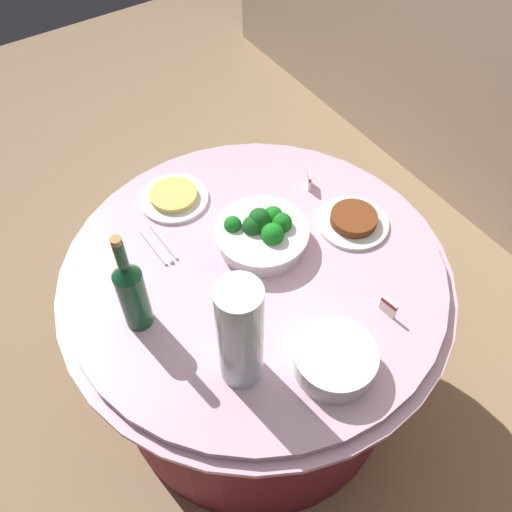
{
  "coord_description": "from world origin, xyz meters",
  "views": [
    {
      "loc": [
        0.81,
        -0.54,
        2.0
      ],
      "look_at": [
        0.0,
        0.0,
        0.79
      ],
      "focal_mm": 38.5,
      "sensor_mm": 36.0,
      "label": 1
    }
  ],
  "objects_px": {
    "broccoli_bowl": "(262,233)",
    "label_placard_mid": "(309,179)",
    "food_plate_stir_fry": "(353,221)",
    "serving_tongs": "(160,246)",
    "wine_bottle": "(132,292)",
    "plate_stack": "(335,360)",
    "label_placard_front": "(388,307)",
    "food_plate_noodles": "(174,197)",
    "decorative_fruit_vase": "(240,339)"
  },
  "relations": [
    {
      "from": "plate_stack",
      "to": "decorative_fruit_vase",
      "type": "xyz_separation_m",
      "value": [
        -0.12,
        -0.2,
        0.11
      ]
    },
    {
      "from": "broccoli_bowl",
      "to": "label_placard_front",
      "type": "height_order",
      "value": "broccoli_bowl"
    },
    {
      "from": "food_plate_stir_fry",
      "to": "food_plate_noodles",
      "type": "xyz_separation_m",
      "value": [
        -0.4,
        -0.41,
        -0.0
      ]
    },
    {
      "from": "label_placard_front",
      "to": "label_placard_mid",
      "type": "height_order",
      "value": "same"
    },
    {
      "from": "food_plate_noodles",
      "to": "label_placard_front",
      "type": "distance_m",
      "value": 0.75
    },
    {
      "from": "wine_bottle",
      "to": "label_placard_front",
      "type": "distance_m",
      "value": 0.67
    },
    {
      "from": "plate_stack",
      "to": "serving_tongs",
      "type": "distance_m",
      "value": 0.62
    },
    {
      "from": "serving_tongs",
      "to": "food_plate_stir_fry",
      "type": "relative_size",
      "value": 0.76
    },
    {
      "from": "label_placard_front",
      "to": "decorative_fruit_vase",
      "type": "bearing_deg",
      "value": -100.36
    },
    {
      "from": "broccoli_bowl",
      "to": "label_placard_mid",
      "type": "relative_size",
      "value": 5.09
    },
    {
      "from": "serving_tongs",
      "to": "label_placard_mid",
      "type": "relative_size",
      "value": 3.04
    },
    {
      "from": "decorative_fruit_vase",
      "to": "label_placard_mid",
      "type": "distance_m",
      "value": 0.7
    },
    {
      "from": "decorative_fruit_vase",
      "to": "label_placard_mid",
      "type": "bearing_deg",
      "value": 128.92
    },
    {
      "from": "plate_stack",
      "to": "label_placard_front",
      "type": "distance_m",
      "value": 0.23
    },
    {
      "from": "food_plate_stir_fry",
      "to": "food_plate_noodles",
      "type": "relative_size",
      "value": 1.0
    },
    {
      "from": "broccoli_bowl",
      "to": "food_plate_noodles",
      "type": "relative_size",
      "value": 1.27
    },
    {
      "from": "wine_bottle",
      "to": "label_placard_front",
      "type": "relative_size",
      "value": 6.11
    },
    {
      "from": "label_placard_mid",
      "to": "broccoli_bowl",
      "type": "bearing_deg",
      "value": -65.82
    },
    {
      "from": "food_plate_stir_fry",
      "to": "wine_bottle",
      "type": "bearing_deg",
      "value": -94.0
    },
    {
      "from": "decorative_fruit_vase",
      "to": "serving_tongs",
      "type": "height_order",
      "value": "decorative_fruit_vase"
    },
    {
      "from": "label_placard_mid",
      "to": "serving_tongs",
      "type": "bearing_deg",
      "value": -93.95
    },
    {
      "from": "broccoli_bowl",
      "to": "decorative_fruit_vase",
      "type": "xyz_separation_m",
      "value": [
        0.32,
        -0.28,
        0.11
      ]
    },
    {
      "from": "decorative_fruit_vase",
      "to": "serving_tongs",
      "type": "distance_m",
      "value": 0.49
    },
    {
      "from": "serving_tongs",
      "to": "label_placard_front",
      "type": "height_order",
      "value": "label_placard_front"
    },
    {
      "from": "label_placard_front",
      "to": "serving_tongs",
      "type": "bearing_deg",
      "value": -143.46
    },
    {
      "from": "decorative_fruit_vase",
      "to": "food_plate_noodles",
      "type": "relative_size",
      "value": 1.55
    },
    {
      "from": "broccoli_bowl",
      "to": "food_plate_stir_fry",
      "type": "height_order",
      "value": "broccoli_bowl"
    },
    {
      "from": "wine_bottle",
      "to": "label_placard_front",
      "type": "height_order",
      "value": "wine_bottle"
    },
    {
      "from": "serving_tongs",
      "to": "label_placard_mid",
      "type": "bearing_deg",
      "value": 86.05
    },
    {
      "from": "food_plate_stir_fry",
      "to": "label_placard_front",
      "type": "bearing_deg",
      "value": -23.71
    },
    {
      "from": "plate_stack",
      "to": "food_plate_stir_fry",
      "type": "bearing_deg",
      "value": 134.55
    },
    {
      "from": "food_plate_stir_fry",
      "to": "label_placard_mid",
      "type": "relative_size",
      "value": 4.0
    },
    {
      "from": "food_plate_stir_fry",
      "to": "food_plate_noodles",
      "type": "height_order",
      "value": "food_plate_stir_fry"
    },
    {
      "from": "wine_bottle",
      "to": "decorative_fruit_vase",
      "type": "height_order",
      "value": "decorative_fruit_vase"
    },
    {
      "from": "decorative_fruit_vase",
      "to": "plate_stack",
      "type": "bearing_deg",
      "value": 58.17
    },
    {
      "from": "food_plate_stir_fry",
      "to": "plate_stack",
      "type": "bearing_deg",
      "value": -45.45
    },
    {
      "from": "plate_stack",
      "to": "food_plate_stir_fry",
      "type": "relative_size",
      "value": 0.95
    },
    {
      "from": "wine_bottle",
      "to": "food_plate_stir_fry",
      "type": "distance_m",
      "value": 0.71
    },
    {
      "from": "broccoli_bowl",
      "to": "plate_stack",
      "type": "bearing_deg",
      "value": -10.13
    },
    {
      "from": "serving_tongs",
      "to": "wine_bottle",
      "type": "bearing_deg",
      "value": -39.05
    },
    {
      "from": "plate_stack",
      "to": "decorative_fruit_vase",
      "type": "bearing_deg",
      "value": -121.83
    },
    {
      "from": "plate_stack",
      "to": "label_placard_mid",
      "type": "distance_m",
      "value": 0.65
    },
    {
      "from": "serving_tongs",
      "to": "food_plate_noodles",
      "type": "xyz_separation_m",
      "value": [
        -0.15,
        0.13,
        0.01
      ]
    },
    {
      "from": "decorative_fruit_vase",
      "to": "serving_tongs",
      "type": "bearing_deg",
      "value": 178.54
    },
    {
      "from": "broccoli_bowl",
      "to": "serving_tongs",
      "type": "height_order",
      "value": "broccoli_bowl"
    },
    {
      "from": "food_plate_noodles",
      "to": "food_plate_stir_fry",
      "type": "bearing_deg",
      "value": 45.76
    },
    {
      "from": "label_placard_front",
      "to": "food_plate_noodles",
      "type": "bearing_deg",
      "value": -158.42
    },
    {
      "from": "label_placard_front",
      "to": "wine_bottle",
      "type": "bearing_deg",
      "value": -121.64
    },
    {
      "from": "broccoli_bowl",
      "to": "label_placard_front",
      "type": "bearing_deg",
      "value": 19.8
    },
    {
      "from": "broccoli_bowl",
      "to": "food_plate_stir_fry",
      "type": "bearing_deg",
      "value": 71.2
    }
  ]
}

